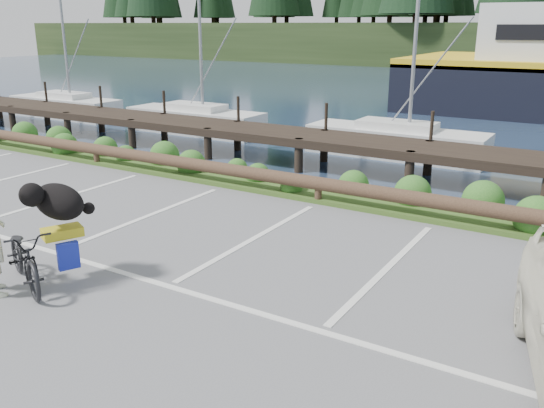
{
  "coord_description": "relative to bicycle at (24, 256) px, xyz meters",
  "views": [
    {
      "loc": [
        5.49,
        -6.37,
        3.81
      ],
      "look_at": [
        0.99,
        1.0,
        1.1
      ],
      "focal_mm": 38.0,
      "sensor_mm": 36.0,
      "label": 1
    }
  ],
  "objects": [
    {
      "name": "ground",
      "position": [
        1.85,
        1.48,
        -0.48
      ],
      "size": [
        72.0,
        72.0,
        0.0
      ],
      "primitive_type": "plane",
      "color": "#5C5C5E"
    },
    {
      "name": "vegetation_strip",
      "position": [
        1.85,
        6.78,
        -0.43
      ],
      "size": [
        34.0,
        1.6,
        0.1
      ],
      "primitive_type": "cube",
      "color": "#3D5B21",
      "rests_on": "ground"
    },
    {
      "name": "log_rail",
      "position": [
        1.85,
        6.08,
        -0.48
      ],
      "size": [
        32.0,
        0.3,
        0.6
      ],
      "primitive_type": null,
      "color": "#443021",
      "rests_on": "ground"
    },
    {
      "name": "bicycle",
      "position": [
        0.0,
        0.0,
        0.0
      ],
      "size": [
        1.92,
        1.34,
        0.95
      ],
      "primitive_type": "imported",
      "rotation": [
        0.0,
        0.0,
        1.14
      ],
      "color": "black",
      "rests_on": "ground"
    },
    {
      "name": "dog",
      "position": [
        0.24,
        0.53,
        0.76
      ],
      "size": [
        0.84,
        1.09,
        0.56
      ],
      "primitive_type": "ellipsoid",
      "rotation": [
        0.0,
        0.0,
        1.14
      ],
      "color": "black",
      "rests_on": "bicycle"
    }
  ]
}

